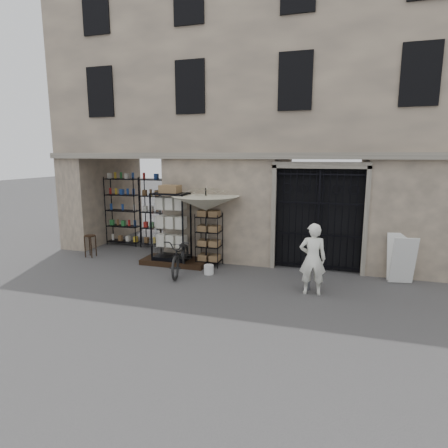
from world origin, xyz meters
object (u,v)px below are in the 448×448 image
(wooden_stool, at_px, (90,245))
(shopkeeper, at_px, (311,294))
(steel_bollard, at_px, (307,273))
(wire_rack, at_px, (209,240))
(display_cabinet, at_px, (171,230))
(market_umbrella, at_px, (206,199))
(bicycle, at_px, (181,273))
(white_bucket, at_px, (209,270))
(easel_sign, at_px, (401,259))

(wooden_stool, height_order, shopkeeper, wooden_stool)
(steel_bollard, xyz_separation_m, shopkeeper, (0.13, -0.25, -0.41))
(wire_rack, relative_size, steel_bollard, 1.91)
(display_cabinet, distance_m, wooden_stool, 2.96)
(display_cabinet, relative_size, steel_bollard, 2.65)
(shopkeeper, bearing_deg, steel_bollard, -71.80)
(market_umbrella, bearing_deg, bicycle, -120.01)
(display_cabinet, xyz_separation_m, wooden_stool, (-2.88, -0.01, -0.68))
(market_umbrella, relative_size, wooden_stool, 3.90)
(white_bucket, bearing_deg, bicycle, -171.50)
(display_cabinet, height_order, white_bucket, display_cabinet)
(bicycle, bearing_deg, white_bucket, -2.48)
(display_cabinet, bearing_deg, wire_rack, 30.71)
(bicycle, distance_m, wooden_stool, 3.59)
(display_cabinet, distance_m, easel_sign, 6.40)
(bicycle, relative_size, shopkeeper, 1.13)
(steel_bollard, bearing_deg, bicycle, 174.72)
(display_cabinet, distance_m, shopkeeper, 4.56)
(wooden_stool, xyz_separation_m, steel_bollard, (7.00, -1.02, 0.04))
(market_umbrella, xyz_separation_m, steel_bollard, (3.04, -1.12, -1.60))
(wire_rack, distance_m, bicycle, 1.30)
(wire_rack, bearing_deg, white_bucket, -85.11)
(white_bucket, bearing_deg, steel_bollard, -9.19)
(bicycle, distance_m, steel_bollard, 3.54)
(white_bucket, distance_m, wooden_stool, 4.33)
(display_cabinet, height_order, steel_bollard, display_cabinet)
(wire_rack, xyz_separation_m, white_bucket, (0.26, -0.79, -0.64))
(wire_rack, bearing_deg, easel_sign, -13.61)
(steel_bollard, bearing_deg, display_cabinet, 165.94)
(steel_bollard, bearing_deg, easel_sign, 28.51)
(wooden_stool, bearing_deg, display_cabinet, 0.24)
(market_umbrella, distance_m, steel_bollard, 3.61)
(wooden_stool, relative_size, steel_bollard, 0.86)
(shopkeeper, bearing_deg, bicycle, -17.18)
(white_bucket, bearing_deg, market_umbrella, 115.12)
(market_umbrella, distance_m, shopkeeper, 3.99)
(wooden_stool, relative_size, shopkeeper, 0.42)
(market_umbrella, relative_size, shopkeeper, 1.63)
(wire_rack, xyz_separation_m, steel_bollard, (2.98, -1.23, -0.36))
(white_bucket, distance_m, bicycle, 0.80)
(shopkeeper, relative_size, easel_sign, 1.39)
(shopkeeper, bearing_deg, market_umbrella, -31.64)
(shopkeeper, distance_m, easel_sign, 2.68)
(easel_sign, bearing_deg, white_bucket, -179.89)
(display_cabinet, height_order, wooden_stool, display_cabinet)
(display_cabinet, relative_size, market_umbrella, 0.78)
(wooden_stool, xyz_separation_m, easel_sign, (9.26, 0.21, 0.26))
(display_cabinet, distance_m, steel_bollard, 4.29)
(white_bucket, height_order, bicycle, bicycle)
(wooden_stool, bearing_deg, steel_bollard, -8.29)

